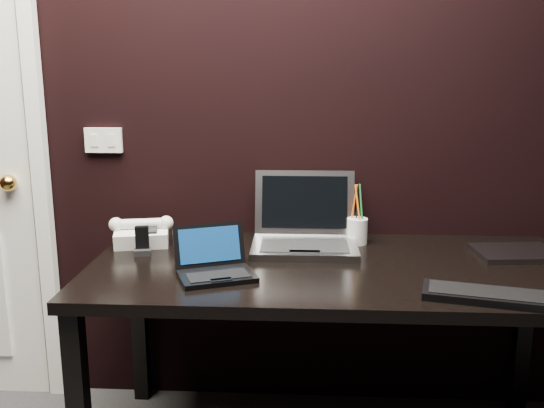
# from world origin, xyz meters

# --- Properties ---
(wall_back) EXTENTS (4.00, 0.00, 4.00)m
(wall_back) POSITION_xyz_m (0.00, 1.80, 1.30)
(wall_back) COLOR black
(wall_back) RESTS_ON ground
(wall_switch) EXTENTS (0.15, 0.02, 0.10)m
(wall_switch) POSITION_xyz_m (-0.62, 1.79, 1.12)
(wall_switch) COLOR silver
(wall_switch) RESTS_ON wall_back
(desk) EXTENTS (1.70, 0.80, 0.74)m
(desk) POSITION_xyz_m (0.30, 1.40, 0.66)
(desk) COLOR black
(desk) RESTS_ON ground
(netbook) EXTENTS (0.30, 0.29, 0.15)m
(netbook) POSITION_xyz_m (-0.09, 1.26, 0.77)
(netbook) COLOR black
(netbook) RESTS_ON desk
(silver_laptop) EXTENTS (0.39, 0.36, 0.27)m
(silver_laptop) POSITION_xyz_m (0.20, 1.60, 0.79)
(silver_laptop) COLOR gray
(silver_laptop) RESTS_ON desk
(ext_keyboard) EXTENTS (0.42, 0.22, 0.03)m
(ext_keyboard) POSITION_xyz_m (0.75, 1.10, 0.75)
(ext_keyboard) COLOR black
(ext_keyboard) RESTS_ON desk
(closed_laptop) EXTENTS (0.31, 0.23, 0.02)m
(closed_laptop) POSITION_xyz_m (0.97, 1.54, 0.75)
(closed_laptop) COLOR gray
(closed_laptop) RESTS_ON desk
(desk_phone) EXTENTS (0.25, 0.22, 0.12)m
(desk_phone) POSITION_xyz_m (-0.43, 1.61, 0.78)
(desk_phone) COLOR white
(desk_phone) RESTS_ON desk
(mobile_phone) EXTENTS (0.07, 0.06, 0.10)m
(mobile_phone) POSITION_xyz_m (-0.39, 1.48, 0.78)
(mobile_phone) COLOR black
(mobile_phone) RESTS_ON desk
(pen_cup) EXTENTS (0.10, 0.10, 0.23)m
(pen_cup) POSITION_xyz_m (0.40, 1.66, 0.79)
(pen_cup) COLOR silver
(pen_cup) RESTS_ON desk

